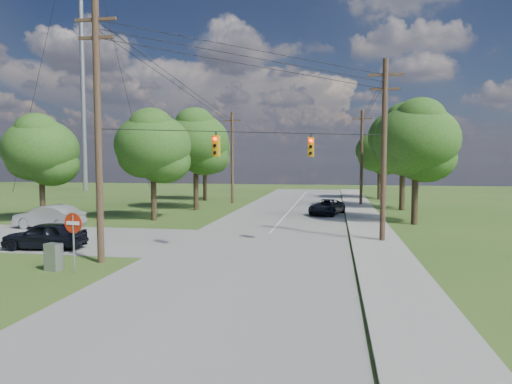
% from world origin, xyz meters
% --- Properties ---
extents(ground, '(140.00, 140.00, 0.00)m').
position_xyz_m(ground, '(0.00, 0.00, 0.00)').
color(ground, '#30511B').
rests_on(ground, ground).
extents(main_road, '(10.00, 100.00, 0.03)m').
position_xyz_m(main_road, '(2.00, 5.00, 0.01)').
color(main_road, gray).
rests_on(main_road, ground).
extents(sidewalk_east, '(2.60, 100.00, 0.12)m').
position_xyz_m(sidewalk_east, '(8.70, 5.00, 0.06)').
color(sidewalk_east, gray).
rests_on(sidewalk_east, ground).
extents(pole_sw, '(2.00, 0.32, 12.00)m').
position_xyz_m(pole_sw, '(-4.60, 0.40, 6.23)').
color(pole_sw, '#4E3928').
rests_on(pole_sw, ground).
extents(pole_ne, '(2.00, 0.32, 10.50)m').
position_xyz_m(pole_ne, '(8.90, 8.00, 5.47)').
color(pole_ne, '#4E3928').
rests_on(pole_ne, ground).
extents(pole_north_e, '(2.00, 0.32, 10.00)m').
position_xyz_m(pole_north_e, '(8.90, 30.00, 5.13)').
color(pole_north_e, '#4E3928').
rests_on(pole_north_e, ground).
extents(pole_north_w, '(2.00, 0.32, 10.00)m').
position_xyz_m(pole_north_w, '(-5.00, 30.00, 5.13)').
color(pole_north_w, '#4E3928').
rests_on(pole_north_w, ground).
extents(power_lines, '(13.93, 29.62, 4.93)m').
position_xyz_m(power_lines, '(1.50, 11.54, 9.15)').
color(power_lines, black).
rests_on(power_lines, ground).
extents(traffic_signals, '(4.91, 3.27, 1.05)m').
position_xyz_m(traffic_signals, '(2.55, 4.43, 5.50)').
color(traffic_signals, '#D3940C').
rests_on(traffic_signals, ground).
extents(radio_mast, '(0.70, 0.70, 45.00)m').
position_xyz_m(radio_mast, '(-32.00, 46.00, 22.50)').
color(radio_mast, '#919497').
rests_on(radio_mast, ground).
extents(tree_w_near, '(6.00, 6.00, 8.40)m').
position_xyz_m(tree_w_near, '(-8.00, 15.00, 5.92)').
color(tree_w_near, '#403220').
rests_on(tree_w_near, ground).
extents(tree_w_mid, '(6.40, 6.40, 9.22)m').
position_xyz_m(tree_w_mid, '(-7.00, 23.00, 6.58)').
color(tree_w_mid, '#403220').
rests_on(tree_w_mid, ground).
extents(tree_w_far, '(6.00, 6.00, 8.73)m').
position_xyz_m(tree_w_far, '(-9.00, 33.00, 6.25)').
color(tree_w_far, '#403220').
rests_on(tree_w_far, ground).
extents(tree_e_near, '(6.20, 6.20, 8.81)m').
position_xyz_m(tree_e_near, '(12.00, 16.00, 6.25)').
color(tree_e_near, '#403220').
rests_on(tree_e_near, ground).
extents(tree_e_mid, '(6.60, 6.60, 9.64)m').
position_xyz_m(tree_e_mid, '(12.50, 26.00, 6.91)').
color(tree_e_mid, '#403220').
rests_on(tree_e_mid, ground).
extents(tree_e_far, '(5.80, 5.80, 8.32)m').
position_xyz_m(tree_e_far, '(11.50, 38.00, 5.92)').
color(tree_e_far, '#403220').
rests_on(tree_e_far, ground).
extents(tree_cross_n, '(5.60, 5.60, 7.91)m').
position_xyz_m(tree_cross_n, '(-16.00, 12.50, 5.59)').
color(tree_cross_n, '#403220').
rests_on(tree_cross_n, ground).
extents(car_cross_dark, '(4.41, 2.04, 1.46)m').
position_xyz_m(car_cross_dark, '(-9.08, 2.70, 0.77)').
color(car_cross_dark, black).
rests_on(car_cross_dark, cross_road).
extents(car_cross_silver, '(5.14, 2.37, 1.63)m').
position_xyz_m(car_cross_silver, '(-13.32, 9.30, 0.85)').
color(car_cross_silver, '#A8AAAF').
rests_on(car_cross_silver, cross_road).
extents(car_main_north, '(3.46, 5.15, 1.31)m').
position_xyz_m(car_main_north, '(5.50, 20.94, 0.69)').
color(car_main_north, black).
rests_on(car_main_north, main_road).
extents(control_cabinet, '(0.73, 0.58, 1.18)m').
position_xyz_m(control_cabinet, '(-5.80, -1.45, 0.59)').
color(control_cabinet, '#919497').
rests_on(control_cabinet, ground).
extents(do_not_enter_sign, '(0.86, 0.16, 2.59)m').
position_xyz_m(do_not_enter_sign, '(-4.58, -1.87, 1.87)').
color(do_not_enter_sign, '#919497').
rests_on(do_not_enter_sign, ground).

